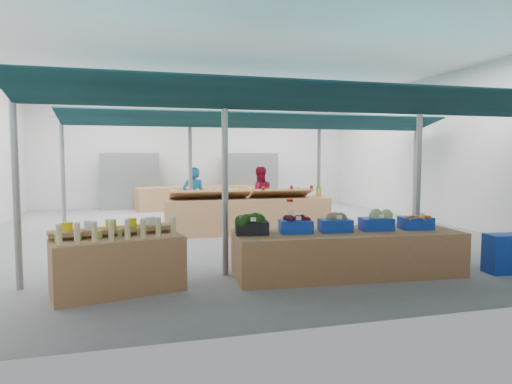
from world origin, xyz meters
TOP-DOWN VIEW (x-y plane):
  - floor at (0.00, 0.00)m, footprint 13.00×13.00m
  - hall at (0.00, 1.44)m, footprint 13.00×13.00m
  - pole_grid at (0.75, -1.75)m, footprint 10.00×4.60m
  - awnings at (0.75, -1.75)m, footprint 9.50×7.08m
  - back_shelving_left at (-2.50, 6.00)m, footprint 2.00×0.50m
  - back_shelving_right at (2.00, 6.00)m, footprint 2.00×0.50m
  - bottle_shelf at (-2.64, -4.50)m, footprint 1.88×1.41m
  - veg_counter at (0.89, -4.47)m, footprint 3.68×1.47m
  - fruit_counter at (0.34, -0.17)m, footprint 4.06×1.03m
  - far_counter at (-0.10, 5.55)m, footprint 4.59×1.75m
  - crate_stack at (3.38, -5.07)m, footprint 0.57×0.43m
  - vendor_left at (-0.86, 0.93)m, footprint 0.60×0.40m
  - vendor_right at (0.94, 0.93)m, footprint 0.80×0.63m
  - crate_broccoli at (-0.66, -4.35)m, footprint 0.55×0.44m
  - crate_beets at (0.04, -4.40)m, footprint 0.55×0.44m
  - crate_celeriac at (0.69, -4.45)m, footprint 0.55×0.44m
  - crate_cabbage at (1.39, -4.51)m, footprint 0.55×0.44m
  - crate_carrots at (2.09, -4.56)m, footprint 0.55×0.44m
  - sparrow at (-0.82, -4.46)m, footprint 0.12×0.09m
  - pole_ribbon at (0.33, -3.30)m, footprint 0.12×0.12m
  - apple_heap_yellow at (-0.63, -0.26)m, footprint 1.92×0.76m
  - apple_heap_red at (1.15, -0.28)m, footprint 1.52×0.75m
  - pineapple at (2.17, -0.30)m, footprint 0.14×0.14m

SIDE VIEW (x-z plane):
  - floor at x=0.00m, z-range 0.00..0.00m
  - crate_stack at x=3.38m, z-range 0.00..0.64m
  - veg_counter at x=0.89m, z-range 0.00..0.70m
  - far_counter at x=-0.10m, z-range 0.00..0.81m
  - bottle_shelf at x=-2.64m, z-range -0.10..0.95m
  - fruit_counter at x=0.34m, z-range 0.00..0.87m
  - vendor_left at x=-0.86m, z-range 0.00..1.62m
  - vendor_right at x=0.94m, z-range 0.00..1.62m
  - crate_carrots at x=2.09m, z-range 0.67..0.96m
  - crate_beets at x=0.04m, z-range 0.69..0.98m
  - crate_celeriac at x=0.69m, z-range 0.69..1.00m
  - crate_broccoli at x=-0.66m, z-range 0.68..1.03m
  - crate_cabbage at x=1.39m, z-range 0.68..1.03m
  - sparrow at x=-0.82m, z-range 0.89..1.00m
  - back_shelving_left at x=-2.50m, z-range 0.00..2.00m
  - back_shelving_right at x=2.00m, z-range 0.00..2.00m
  - apple_heap_yellow at x=-0.63m, z-range 0.90..1.17m
  - apple_heap_red at x=1.15m, z-range 0.90..1.17m
  - pineapple at x=2.17m, z-range 0.85..1.24m
  - pole_ribbon at x=0.33m, z-range 0.94..1.22m
  - pole_grid at x=0.75m, z-range 0.31..3.31m
  - hall at x=0.00m, z-range -3.85..9.15m
  - awnings at x=0.75m, z-range 2.63..2.93m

